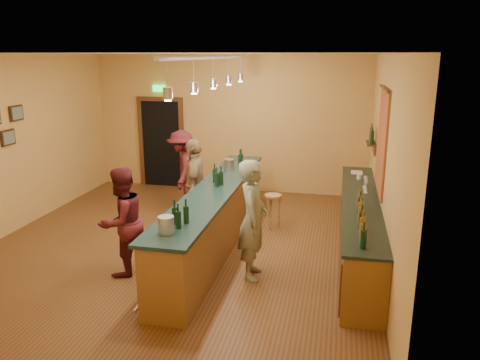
% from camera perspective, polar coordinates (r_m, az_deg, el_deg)
% --- Properties ---
extents(floor, '(7.00, 7.00, 0.00)m').
position_cam_1_polar(floor, '(8.27, -7.01, -7.70)').
color(floor, '#5B321A').
rests_on(floor, ground).
extents(ceiling, '(6.50, 7.00, 0.02)m').
position_cam_1_polar(ceiling, '(7.63, -7.80, 15.05)').
color(ceiling, silver).
rests_on(ceiling, wall_back).
extents(wall_back, '(6.50, 0.02, 3.20)m').
position_cam_1_polar(wall_back, '(11.10, -1.35, 6.86)').
color(wall_back, '#DCB552').
rests_on(wall_back, floor).
extents(wall_front, '(6.50, 0.02, 3.20)m').
position_cam_1_polar(wall_front, '(4.77, -21.52, -5.46)').
color(wall_front, '#DCB552').
rests_on(wall_front, floor).
extents(wall_left, '(0.02, 7.00, 3.20)m').
position_cam_1_polar(wall_left, '(9.39, -26.48, 3.76)').
color(wall_left, '#DCB552').
rests_on(wall_left, floor).
extents(wall_right, '(0.02, 7.00, 3.20)m').
position_cam_1_polar(wall_right, '(7.39, 17.14, 2.00)').
color(wall_right, '#DCB552').
rests_on(wall_right, floor).
extents(doorway, '(1.15, 0.09, 2.48)m').
position_cam_1_polar(doorway, '(11.67, -9.54, 4.70)').
color(doorway, black).
rests_on(doorway, wall_back).
extents(tapestry, '(0.03, 1.40, 1.60)m').
position_cam_1_polar(tapestry, '(7.73, 16.91, 4.47)').
color(tapestry, '#A92221').
rests_on(tapestry, wall_right).
extents(bottle_shelf, '(0.17, 0.55, 0.54)m').
position_cam_1_polar(bottle_shelf, '(9.23, 15.78, 5.03)').
color(bottle_shelf, '#4C2A16').
rests_on(bottle_shelf, wall_right).
extents(back_counter, '(0.60, 4.55, 1.27)m').
position_cam_1_polar(back_counter, '(7.85, 14.37, -5.53)').
color(back_counter, brown).
rests_on(back_counter, floor).
extents(tasting_bar, '(0.73, 5.10, 1.38)m').
position_cam_1_polar(tasting_bar, '(7.88, -3.04, -4.04)').
color(tasting_bar, brown).
rests_on(tasting_bar, floor).
extents(pendant_track, '(0.11, 4.60, 0.50)m').
position_cam_1_polar(pendant_track, '(7.45, -3.29, 13.49)').
color(pendant_track, silver).
rests_on(pendant_track, ceiling).
extents(bartender, '(0.48, 0.68, 1.77)m').
position_cam_1_polar(bartender, '(6.76, 1.58, -4.84)').
color(bartender, gray).
rests_on(bartender, floor).
extents(customer_a, '(0.88, 0.97, 1.63)m').
position_cam_1_polar(customer_a, '(7.08, -14.20, -4.97)').
color(customer_a, '#59191E').
rests_on(customer_a, floor).
extents(customer_b, '(0.61, 1.08, 1.74)m').
position_cam_1_polar(customer_b, '(8.53, -5.51, -0.73)').
color(customer_b, '#997A51').
rests_on(customer_b, floor).
extents(customer_c, '(0.89, 1.20, 1.66)m').
position_cam_1_polar(customer_c, '(10.00, -7.05, 1.34)').
color(customer_c, '#59191E').
rests_on(customer_c, floor).
extents(bar_stool, '(0.32, 0.32, 0.65)m').
position_cam_1_polar(bar_stool, '(8.79, 4.05, -2.73)').
color(bar_stool, olive).
rests_on(bar_stool, floor).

